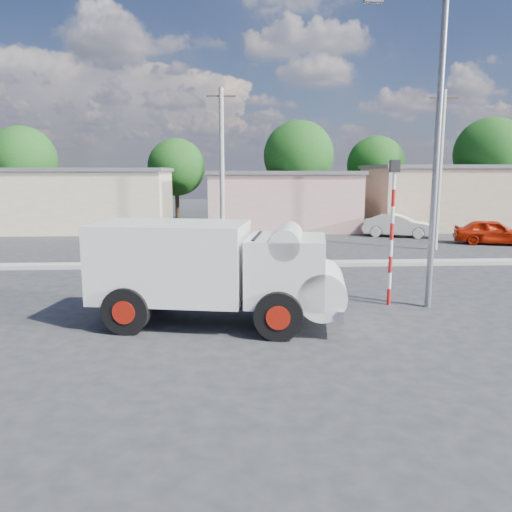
{
  "coord_description": "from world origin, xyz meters",
  "views": [
    {
      "loc": [
        -1.63,
        -13.05,
        4.04
      ],
      "look_at": [
        -0.79,
        2.94,
        1.3
      ],
      "focal_mm": 35.0,
      "sensor_mm": 36.0,
      "label": 1
    }
  ],
  "objects_px": {
    "truck": "(218,269)",
    "traffic_pole": "(392,220)",
    "cyclist": "(283,276)",
    "bicycle": "(283,287)",
    "car_cream": "(398,225)",
    "car_red": "(493,232)",
    "streetlight": "(432,138)"
  },
  "relations": [
    {
      "from": "bicycle",
      "to": "car_cream",
      "type": "bearing_deg",
      "value": -50.69
    },
    {
      "from": "truck",
      "to": "cyclist",
      "type": "height_order",
      "value": "truck"
    },
    {
      "from": "traffic_pole",
      "to": "truck",
      "type": "bearing_deg",
      "value": -162.52
    },
    {
      "from": "traffic_pole",
      "to": "cyclist",
      "type": "bearing_deg",
      "value": 178.39
    },
    {
      "from": "car_red",
      "to": "traffic_pole",
      "type": "height_order",
      "value": "traffic_pole"
    },
    {
      "from": "truck",
      "to": "car_cream",
      "type": "xyz_separation_m",
      "value": [
        10.72,
        17.35,
        -0.8
      ]
    },
    {
      "from": "car_cream",
      "to": "streetlight",
      "type": "relative_size",
      "value": 0.47
    },
    {
      "from": "cyclist",
      "to": "car_cream",
      "type": "distance_m",
      "value": 17.96
    },
    {
      "from": "traffic_pole",
      "to": "streetlight",
      "type": "distance_m",
      "value": 2.56
    },
    {
      "from": "truck",
      "to": "traffic_pole",
      "type": "distance_m",
      "value": 5.5
    },
    {
      "from": "cyclist",
      "to": "streetlight",
      "type": "height_order",
      "value": "streetlight"
    },
    {
      "from": "bicycle",
      "to": "cyclist",
      "type": "distance_m",
      "value": 0.35
    },
    {
      "from": "truck",
      "to": "cyclist",
      "type": "relative_size",
      "value": 3.78
    },
    {
      "from": "cyclist",
      "to": "bicycle",
      "type": "bearing_deg",
      "value": -0.0
    },
    {
      "from": "truck",
      "to": "cyclist",
      "type": "distance_m",
      "value": 2.63
    },
    {
      "from": "truck",
      "to": "bicycle",
      "type": "distance_m",
      "value": 2.73
    },
    {
      "from": "cyclist",
      "to": "car_red",
      "type": "distance_m",
      "value": 17.85
    },
    {
      "from": "truck",
      "to": "traffic_pole",
      "type": "height_order",
      "value": "traffic_pole"
    },
    {
      "from": "truck",
      "to": "streetlight",
      "type": "height_order",
      "value": "streetlight"
    },
    {
      "from": "bicycle",
      "to": "streetlight",
      "type": "relative_size",
      "value": 0.24
    },
    {
      "from": "streetlight",
      "to": "car_red",
      "type": "bearing_deg",
      "value": 54.89
    },
    {
      "from": "car_red",
      "to": "traffic_pole",
      "type": "xyz_separation_m",
      "value": [
        -9.79,
        -12.29,
        1.9
      ]
    },
    {
      "from": "traffic_pole",
      "to": "streetlight",
      "type": "xyz_separation_m",
      "value": [
        0.94,
        -0.3,
        2.37
      ]
    },
    {
      "from": "truck",
      "to": "car_cream",
      "type": "distance_m",
      "value": 20.41
    },
    {
      "from": "bicycle",
      "to": "car_red",
      "type": "xyz_separation_m",
      "value": [
        13.03,
        12.2,
        0.14
      ]
    },
    {
      "from": "cyclist",
      "to": "car_red",
      "type": "height_order",
      "value": "cyclist"
    },
    {
      "from": "cyclist",
      "to": "car_red",
      "type": "relative_size",
      "value": 0.44
    },
    {
      "from": "cyclist",
      "to": "streetlight",
      "type": "xyz_separation_m",
      "value": [
        4.18,
        -0.39,
        4.06
      ]
    },
    {
      "from": "car_red",
      "to": "streetlight",
      "type": "height_order",
      "value": "streetlight"
    },
    {
      "from": "truck",
      "to": "streetlight",
      "type": "relative_size",
      "value": 0.76
    },
    {
      "from": "truck",
      "to": "traffic_pole",
      "type": "xyz_separation_m",
      "value": [
        5.14,
        1.62,
        1.1
      ]
    },
    {
      "from": "truck",
      "to": "traffic_pole",
      "type": "bearing_deg",
      "value": 27.26
    }
  ]
}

